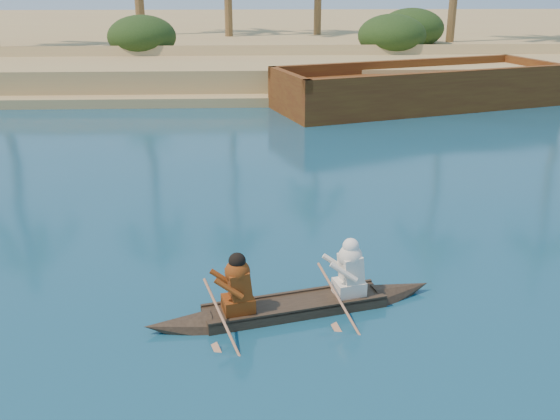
{
  "coord_description": "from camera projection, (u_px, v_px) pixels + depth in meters",
  "views": [
    {
      "loc": [
        1.89,
        -2.53,
        4.87
      ],
      "look_at": [
        2.36,
        8.11,
        0.87
      ],
      "focal_mm": 40.0,
      "sensor_mm": 36.0,
      "label": 1
    }
  ],
  "objects": [
    {
      "name": "barge_mid",
      "position": [
        418.0,
        90.0,
        24.69
      ],
      "size": [
        11.93,
        7.07,
        1.89
      ],
      "rotation": [
        0.0,
        0.0,
        0.31
      ],
      "color": "brown",
      "rests_on": "ground"
    },
    {
      "name": "canoe",
      "position": [
        295.0,
        297.0,
        9.57
      ],
      "size": [
        4.63,
        1.78,
        1.27
      ],
      "rotation": [
        0.0,
        0.0,
        0.26
      ],
      "color": "#3A2C1F",
      "rests_on": "ground"
    },
    {
      "name": "shrub_cluster",
      "position": [
        216.0,
        50.0,
        33.05
      ],
      "size": [
        100.0,
        6.0,
        2.4
      ],
      "primitive_type": null,
      "color": "black",
      "rests_on": "ground"
    },
    {
      "name": "sandy_embankment",
      "position": [
        227.0,
        37.0,
        47.67
      ],
      "size": [
        150.0,
        51.0,
        1.5
      ],
      "color": "tan",
      "rests_on": "ground"
    }
  ]
}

